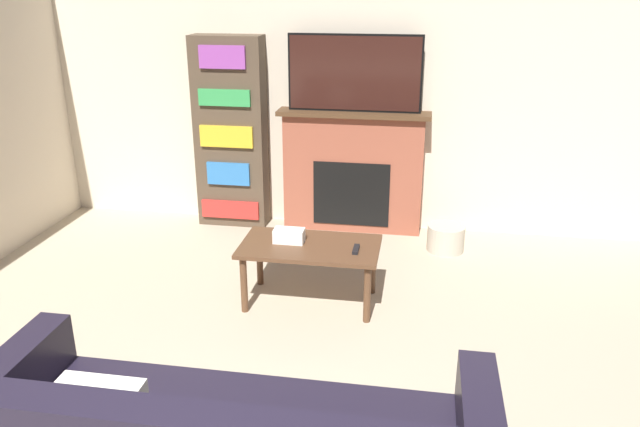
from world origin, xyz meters
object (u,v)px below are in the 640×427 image
object	(u,v)px
bookshelf	(231,133)
tv	(355,73)
fireplace	(353,171)
coffee_table	(310,252)
storage_basket	(446,238)

from	to	relation	value
bookshelf	tv	bearing A→B (deg)	0.16
fireplace	bookshelf	size ratio (longest dim) A/B	0.78
fireplace	tv	bearing A→B (deg)	-90.00
tv	coffee_table	xyz separation A→B (m)	(-0.13, -1.49, -1.08)
fireplace	bookshelf	bearing A→B (deg)	-178.85
bookshelf	storage_basket	distance (m)	2.21
tv	bookshelf	distance (m)	1.30
tv	bookshelf	world-z (taller)	tv
tv	bookshelf	xyz separation A→B (m)	(-1.16, -0.00, -0.58)
coffee_table	bookshelf	xyz separation A→B (m)	(-1.03, 1.48, 0.49)
fireplace	tv	world-z (taller)	tv
coffee_table	bookshelf	world-z (taller)	bookshelf
bookshelf	storage_basket	xyz separation A→B (m)	(2.04, -0.36, -0.78)
fireplace	storage_basket	xyz separation A→B (m)	(0.88, -0.38, -0.46)
coffee_table	storage_basket	world-z (taller)	coffee_table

